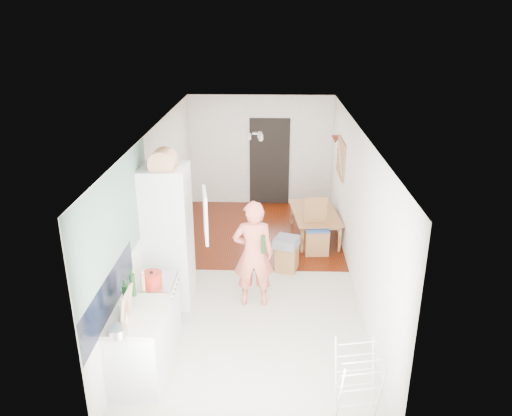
# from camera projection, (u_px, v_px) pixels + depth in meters

# --- Properties ---
(room_shell) EXTENTS (3.20, 7.00, 2.50)m
(room_shell) POSITION_uv_depth(u_px,v_px,m) (256.00, 208.00, 7.97)
(room_shell) COLOR white
(room_shell) RESTS_ON ground
(floor) EXTENTS (3.20, 7.00, 0.01)m
(floor) POSITION_uv_depth(u_px,v_px,m) (256.00, 276.00, 8.42)
(floor) COLOR beige
(floor) RESTS_ON ground
(wood_floor_overlay) EXTENTS (3.20, 3.30, 0.01)m
(wood_floor_overlay) POSITION_uv_depth(u_px,v_px,m) (259.00, 231.00, 10.14)
(wood_floor_overlay) COLOR #5E1A07
(wood_floor_overlay) RESTS_ON room_shell
(sage_wall_panel) EXTENTS (0.02, 3.00, 1.30)m
(sage_wall_panel) POSITION_uv_depth(u_px,v_px,m) (117.00, 220.00, 5.93)
(sage_wall_panel) COLOR slate
(sage_wall_panel) RESTS_ON room_shell
(tile_splashback) EXTENTS (0.02, 1.90, 0.50)m
(tile_splashback) POSITION_uv_depth(u_px,v_px,m) (110.00, 295.00, 5.68)
(tile_splashback) COLOR black
(tile_splashback) RESTS_ON room_shell
(doorway_recess) EXTENTS (0.90, 0.04, 2.00)m
(doorway_recess) POSITION_uv_depth(u_px,v_px,m) (269.00, 162.00, 11.29)
(doorway_recess) COLOR black
(doorway_recess) RESTS_ON room_shell
(base_cabinet) EXTENTS (0.60, 0.90, 0.86)m
(base_cabinet) POSITION_uv_depth(u_px,v_px,m) (140.00, 348.00, 5.93)
(base_cabinet) COLOR silver
(base_cabinet) RESTS_ON room_shell
(worktop) EXTENTS (0.62, 0.92, 0.06)m
(worktop) POSITION_uv_depth(u_px,v_px,m) (136.00, 315.00, 5.76)
(worktop) COLOR beige
(worktop) RESTS_ON room_shell
(range_cooker) EXTENTS (0.60, 0.60, 0.88)m
(range_cooker) POSITION_uv_depth(u_px,v_px,m) (154.00, 312.00, 6.63)
(range_cooker) COLOR silver
(range_cooker) RESTS_ON room_shell
(cooker_top) EXTENTS (0.60, 0.60, 0.04)m
(cooker_top) POSITION_uv_depth(u_px,v_px,m) (151.00, 282.00, 6.46)
(cooker_top) COLOR #B2B2B5
(cooker_top) RESTS_ON room_shell
(fridge_housing) EXTENTS (0.66, 0.66, 2.15)m
(fridge_housing) POSITION_uv_depth(u_px,v_px,m) (168.00, 237.00, 7.34)
(fridge_housing) COLOR silver
(fridge_housing) RESTS_ON room_shell
(fridge_door) EXTENTS (0.14, 0.56, 0.70)m
(fridge_door) POSITION_uv_depth(u_px,v_px,m) (205.00, 215.00, 6.87)
(fridge_door) COLOR silver
(fridge_door) RESTS_ON room_shell
(fridge_interior) EXTENTS (0.02, 0.52, 0.66)m
(fridge_interior) POSITION_uv_depth(u_px,v_px,m) (187.00, 207.00, 7.16)
(fridge_interior) COLOR white
(fridge_interior) RESTS_ON room_shell
(pinboard) EXTENTS (0.03, 0.90, 0.70)m
(pinboard) POSITION_uv_depth(u_px,v_px,m) (341.00, 158.00, 9.58)
(pinboard) COLOR tan
(pinboard) RESTS_ON room_shell
(pinboard_frame) EXTENTS (0.00, 0.94, 0.74)m
(pinboard_frame) POSITION_uv_depth(u_px,v_px,m) (340.00, 158.00, 9.58)
(pinboard_frame) COLOR #A58043
(pinboard_frame) RESTS_ON room_shell
(wall_sconce) EXTENTS (0.18, 0.18, 0.16)m
(wall_sconce) POSITION_uv_depth(u_px,v_px,m) (336.00, 140.00, 10.11)
(wall_sconce) COLOR maroon
(wall_sconce) RESTS_ON room_shell
(person) EXTENTS (0.74, 0.50, 1.97)m
(person) POSITION_uv_depth(u_px,v_px,m) (253.00, 245.00, 7.30)
(person) COLOR #E26753
(person) RESTS_ON floor
(dining_table) EXTENTS (0.84, 1.36, 0.45)m
(dining_table) POSITION_uv_depth(u_px,v_px,m) (316.00, 227.00, 9.81)
(dining_table) COLOR #A58043
(dining_table) RESTS_ON floor
(dining_chair) EXTENTS (0.45, 0.45, 1.01)m
(dining_chair) POSITION_uv_depth(u_px,v_px,m) (317.00, 227.00, 9.08)
(dining_chair) COLOR #A58043
(dining_chair) RESTS_ON floor
(stool) EXTENTS (0.42, 0.42, 0.45)m
(stool) POSITION_uv_depth(u_px,v_px,m) (287.00, 258.00, 8.56)
(stool) COLOR #A58043
(stool) RESTS_ON floor
(grey_drape) EXTENTS (0.48, 0.48, 0.17)m
(grey_drape) POSITION_uv_depth(u_px,v_px,m) (287.00, 242.00, 8.44)
(grey_drape) COLOR slate
(grey_drape) RESTS_ON stool
(drying_rack) EXTENTS (0.49, 0.46, 0.84)m
(drying_rack) POSITION_uv_depth(u_px,v_px,m) (357.00, 383.00, 5.39)
(drying_rack) COLOR silver
(drying_rack) RESTS_ON floor
(bread_bin) EXTENTS (0.41, 0.39, 0.20)m
(bread_bin) POSITION_uv_depth(u_px,v_px,m) (163.00, 162.00, 6.83)
(bread_bin) COLOR tan
(bread_bin) RESTS_ON fridge_housing
(red_casserole) EXTENTS (0.30, 0.30, 0.15)m
(red_casserole) POSITION_uv_depth(u_px,v_px,m) (152.00, 278.00, 6.35)
(red_casserole) COLOR red
(red_casserole) RESTS_ON cooker_top
(steel_pan) EXTENTS (0.26, 0.26, 0.10)m
(steel_pan) POSITION_uv_depth(u_px,v_px,m) (118.00, 331.00, 5.34)
(steel_pan) COLOR #B2B2B5
(steel_pan) RESTS_ON worktop
(held_bottle) EXTENTS (0.06, 0.06, 0.27)m
(held_bottle) POSITION_uv_depth(u_px,v_px,m) (263.00, 245.00, 7.14)
(held_bottle) COLOR #153B18
(held_bottle) RESTS_ON person
(bottle_a) EXTENTS (0.08, 0.08, 0.31)m
(bottle_a) POSITION_uv_depth(u_px,v_px,m) (126.00, 297.00, 5.78)
(bottle_a) COLOR #153B18
(bottle_a) RESTS_ON worktop
(bottle_b) EXTENTS (0.07, 0.07, 0.29)m
(bottle_b) POSITION_uv_depth(u_px,v_px,m) (133.00, 285.00, 6.06)
(bottle_b) COLOR #153B18
(bottle_b) RESTS_ON worktop
(bottle_c) EXTENTS (0.11, 0.11, 0.22)m
(bottle_c) POSITION_uv_depth(u_px,v_px,m) (123.00, 312.00, 5.57)
(bottle_c) COLOR silver
(bottle_c) RESTS_ON worktop
(pepper_mill_front) EXTENTS (0.06, 0.06, 0.21)m
(pepper_mill_front) POSITION_uv_depth(u_px,v_px,m) (143.00, 282.00, 6.21)
(pepper_mill_front) COLOR tan
(pepper_mill_front) RESTS_ON worktop
(pepper_mill_back) EXTENTS (0.07, 0.07, 0.21)m
(pepper_mill_back) POSITION_uv_depth(u_px,v_px,m) (134.00, 282.00, 6.21)
(pepper_mill_back) COLOR tan
(pepper_mill_back) RESTS_ON worktop
(chopping_boards) EXTENTS (0.09, 0.29, 0.39)m
(chopping_boards) POSITION_uv_depth(u_px,v_px,m) (127.00, 306.00, 5.55)
(chopping_boards) COLOR tan
(chopping_boards) RESTS_ON worktop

